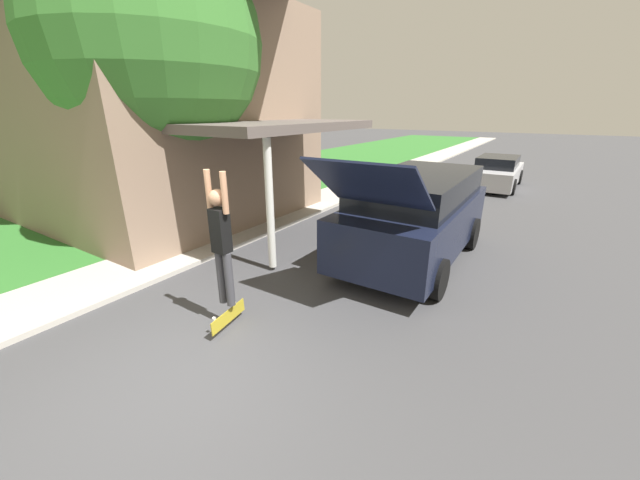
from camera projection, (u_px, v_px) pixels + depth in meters
The scene contains 9 objects.
ground_plane at pixel (181, 379), 4.58m from camera, with size 120.00×120.00×0.00m, color #3D3D3F.
lawn at pixel (180, 201), 13.37m from camera, with size 10.00×80.00×0.08m.
sidewalk at pixel (270, 219), 11.13m from camera, with size 1.80×80.00×0.10m.
house at pixel (133, 59), 10.95m from camera, with size 12.04×7.93×8.90m.
lawn_tree_near at pixel (150, 41), 8.07m from camera, with size 5.03×5.03×7.16m.
suv_parked at pixel (416, 214), 7.88m from camera, with size 2.21×5.50×2.59m.
car_down_street at pixel (497, 172), 15.71m from camera, with size 1.85×4.47×1.36m.
skateboarder at pixel (221, 238), 5.22m from camera, with size 0.41×0.24×2.07m.
skateboard at pixel (228, 316), 5.58m from camera, with size 0.22×0.82×0.25m.
Camera 1 is at (3.50, -2.13, 3.26)m, focal length 20.00 mm.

